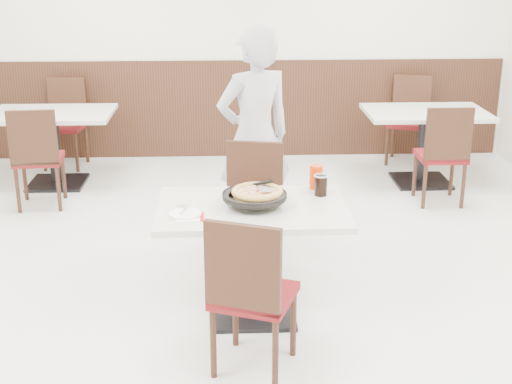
{
  "coord_description": "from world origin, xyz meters",
  "views": [
    {
      "loc": [
        -0.18,
        -4.48,
        2.3
      ],
      "look_at": [
        -0.0,
        -0.3,
        0.85
      ],
      "focal_mm": 50.0,
      "sensor_mm": 36.0,
      "label": 1
    }
  ],
  "objects_px": {
    "pizza": "(257,195)",
    "bg_chair_right_far": "(408,121)",
    "cola_glass": "(321,186)",
    "diner_person": "(254,138)",
    "main_table": "(252,261)",
    "red_cup": "(316,177)",
    "bg_chair_left_far": "(63,125)",
    "bg_table_right": "(423,147)",
    "bg_chair_right_near": "(441,154)",
    "bg_table_left": "(55,149)",
    "chair_near": "(254,292)",
    "chair_far": "(251,212)",
    "pizza_pan": "(255,200)",
    "side_plate": "(185,214)",
    "bg_chair_left_near": "(39,157)"
  },
  "relations": [
    {
      "from": "pizza",
      "to": "bg_chair_right_far",
      "type": "xyz_separation_m",
      "value": [
        1.81,
        3.34,
        -0.34
      ]
    },
    {
      "from": "cola_glass",
      "to": "diner_person",
      "type": "distance_m",
      "value": 1.11
    },
    {
      "from": "main_table",
      "to": "diner_person",
      "type": "height_order",
      "value": "diner_person"
    },
    {
      "from": "red_cup",
      "to": "cola_glass",
      "type": "bearing_deg",
      "value": -84.48
    },
    {
      "from": "main_table",
      "to": "bg_chair_left_far",
      "type": "xyz_separation_m",
      "value": [
        -1.92,
        3.4,
        0.1
      ]
    },
    {
      "from": "bg_table_right",
      "to": "bg_chair_right_near",
      "type": "xyz_separation_m",
      "value": [
        -0.0,
        -0.59,
        0.1
      ]
    },
    {
      "from": "bg_table_left",
      "to": "bg_chair_right_far",
      "type": "relative_size",
      "value": 1.26
    },
    {
      "from": "bg_chair_left_far",
      "to": "red_cup",
      "type": "bearing_deg",
      "value": 134.33
    },
    {
      "from": "chair_near",
      "to": "cola_glass",
      "type": "relative_size",
      "value": 7.31
    },
    {
      "from": "chair_far",
      "to": "red_cup",
      "type": "height_order",
      "value": "chair_far"
    },
    {
      "from": "chair_near",
      "to": "pizza_pan",
      "type": "distance_m",
      "value": 0.71
    },
    {
      "from": "red_cup",
      "to": "bg_table_right",
      "type": "distance_m",
      "value": 2.77
    },
    {
      "from": "chair_far",
      "to": "red_cup",
      "type": "distance_m",
      "value": 0.63
    },
    {
      "from": "side_plate",
      "to": "diner_person",
      "type": "height_order",
      "value": "diner_person"
    },
    {
      "from": "bg_table_left",
      "to": "bg_chair_right_far",
      "type": "distance_m",
      "value": 3.78
    },
    {
      "from": "pizza_pan",
      "to": "pizza",
      "type": "height_order",
      "value": "pizza"
    },
    {
      "from": "red_cup",
      "to": "bg_chair_left_far",
      "type": "distance_m",
      "value": 3.88
    },
    {
      "from": "bg_chair_left_near",
      "to": "diner_person",
      "type": "bearing_deg",
      "value": -30.16
    },
    {
      "from": "side_plate",
      "to": "bg_table_left",
      "type": "bearing_deg",
      "value": 116.74
    },
    {
      "from": "bg_chair_left_near",
      "to": "bg_chair_right_near",
      "type": "relative_size",
      "value": 1.0
    },
    {
      "from": "main_table",
      "to": "pizza",
      "type": "bearing_deg",
      "value": 56.24
    },
    {
      "from": "cola_glass",
      "to": "diner_person",
      "type": "xyz_separation_m",
      "value": [
        -0.39,
        1.04,
        0.06
      ]
    },
    {
      "from": "side_plate",
      "to": "bg_chair_right_near",
      "type": "distance_m",
      "value": 3.18
    },
    {
      "from": "chair_near",
      "to": "pizza_pan",
      "type": "bearing_deg",
      "value": 108.47
    },
    {
      "from": "bg_chair_left_far",
      "to": "bg_chair_right_far",
      "type": "bearing_deg",
      "value": -173.37
    },
    {
      "from": "diner_person",
      "to": "bg_chair_left_near",
      "type": "distance_m",
      "value": 2.19
    },
    {
      "from": "main_table",
      "to": "bg_chair_right_far",
      "type": "relative_size",
      "value": 1.26
    },
    {
      "from": "chair_far",
      "to": "pizza_pan",
      "type": "xyz_separation_m",
      "value": [
        0.0,
        -0.63,
        0.32
      ]
    },
    {
      "from": "red_cup",
      "to": "diner_person",
      "type": "bearing_deg",
      "value": 112.9
    },
    {
      "from": "main_table",
      "to": "chair_near",
      "type": "xyz_separation_m",
      "value": [
        -0.01,
        -0.63,
        0.1
      ]
    },
    {
      "from": "pizza_pan",
      "to": "pizza",
      "type": "relative_size",
      "value": 1.1
    },
    {
      "from": "pizza",
      "to": "side_plate",
      "type": "distance_m",
      "value": 0.49
    },
    {
      "from": "bg_chair_right_near",
      "to": "bg_chair_left_near",
      "type": "bearing_deg",
      "value": 179.47
    },
    {
      "from": "pizza_pan",
      "to": "bg_table_left",
      "type": "bearing_deg",
      "value": 124.34
    },
    {
      "from": "bg_chair_left_near",
      "to": "bg_table_right",
      "type": "relative_size",
      "value": 0.79
    },
    {
      "from": "cola_glass",
      "to": "red_cup",
      "type": "bearing_deg",
      "value": 95.52
    },
    {
      "from": "main_table",
      "to": "bg_chair_right_near",
      "type": "distance_m",
      "value": 2.78
    },
    {
      "from": "bg_table_right",
      "to": "chair_far",
      "type": "bearing_deg",
      "value": -131.71
    },
    {
      "from": "red_cup",
      "to": "bg_chair_right_far",
      "type": "relative_size",
      "value": 0.17
    },
    {
      "from": "red_cup",
      "to": "diner_person",
      "type": "xyz_separation_m",
      "value": [
        -0.38,
        0.9,
        0.04
      ]
    },
    {
      "from": "pizza",
      "to": "bg_chair_left_far",
      "type": "bearing_deg",
      "value": 120.23
    },
    {
      "from": "cola_glass",
      "to": "bg_chair_right_far",
      "type": "xyz_separation_m",
      "value": [
        1.39,
        3.2,
        -0.34
      ]
    },
    {
      "from": "cola_glass",
      "to": "pizza",
      "type": "bearing_deg",
      "value": -161.69
    },
    {
      "from": "chair_near",
      "to": "red_cup",
      "type": "height_order",
      "value": "chair_near"
    },
    {
      "from": "chair_near",
      "to": "bg_chair_right_far",
      "type": "bearing_deg",
      "value": 86.15
    },
    {
      "from": "cola_glass",
      "to": "bg_table_right",
      "type": "xyz_separation_m",
      "value": [
        1.38,
        2.49,
        -0.44
      ]
    },
    {
      "from": "pizza_pan",
      "to": "pizza",
      "type": "xyz_separation_m",
      "value": [
        0.02,
        0.05,
        0.02
      ]
    },
    {
      "from": "diner_person",
      "to": "bg_table_left",
      "type": "xyz_separation_m",
      "value": [
        -1.95,
        1.55,
        -0.5
      ]
    },
    {
      "from": "chair_near",
      "to": "bg_table_left",
      "type": "distance_m",
      "value": 3.89
    },
    {
      "from": "cola_glass",
      "to": "pizza_pan",
      "type": "bearing_deg",
      "value": -156.85
    }
  ]
}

